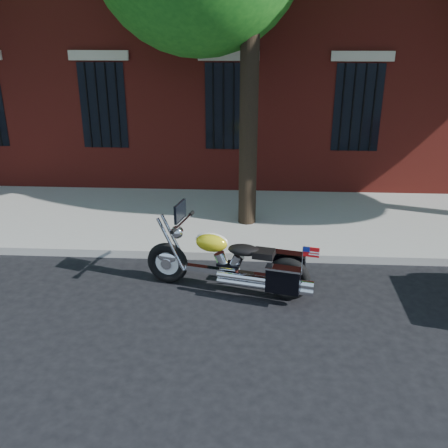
{
  "coord_description": "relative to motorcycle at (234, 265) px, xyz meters",
  "views": [
    {
      "loc": [
        0.6,
        -6.86,
        3.94
      ],
      "look_at": [
        0.14,
        0.8,
        0.91
      ],
      "focal_mm": 40.0,
      "sensor_mm": 36.0,
      "label": 1
    }
  ],
  "objects": [
    {
      "name": "motorcycle",
      "position": [
        0.0,
        0.0,
        0.0
      ],
      "size": [
        2.68,
        1.21,
        1.42
      ],
      "rotation": [
        0.0,
        0.0,
        -0.23
      ],
      "color": "black",
      "rests_on": "ground"
    },
    {
      "name": "sidewalk",
      "position": [
        -0.34,
        3.09,
        -0.4
      ],
      "size": [
        40.0,
        3.6,
        0.15
      ],
      "primitive_type": "cube",
      "color": "gray",
      "rests_on": "ground"
    },
    {
      "name": "ground",
      "position": [
        -0.34,
        -0.17,
        -0.48
      ],
      "size": [
        120.0,
        120.0,
        0.0
      ],
      "primitive_type": "plane",
      "color": "black",
      "rests_on": "ground"
    },
    {
      "name": "curb",
      "position": [
        -0.34,
        1.21,
        -0.4
      ],
      "size": [
        40.0,
        0.16,
        0.15
      ],
      "primitive_type": "cube",
      "color": "gray",
      "rests_on": "ground"
    }
  ]
}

